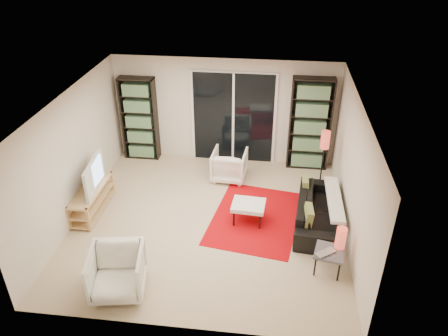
{
  "coord_description": "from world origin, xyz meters",
  "views": [
    {
      "loc": [
        1.09,
        -6.57,
        5.03
      ],
      "look_at": [
        0.25,
        0.3,
        1.0
      ],
      "focal_mm": 35.0,
      "sensor_mm": 36.0,
      "label": 1
    }
  ],
  "objects_px": {
    "sofa": "(318,210)",
    "armchair_back": "(229,165)",
    "bookshelf_left": "(140,119)",
    "ottoman": "(248,206)",
    "floor_lamp": "(324,146)",
    "bookshelf_right": "(310,124)",
    "tv_stand": "(92,199)",
    "armchair_front": "(117,272)",
    "side_table": "(330,253)"
  },
  "relations": [
    {
      "from": "armchair_back",
      "to": "ottoman",
      "type": "height_order",
      "value": "armchair_back"
    },
    {
      "from": "side_table",
      "to": "floor_lamp",
      "type": "bearing_deg",
      "value": 89.3
    },
    {
      "from": "bookshelf_left",
      "to": "tv_stand",
      "type": "height_order",
      "value": "bookshelf_left"
    },
    {
      "from": "floor_lamp",
      "to": "tv_stand",
      "type": "bearing_deg",
      "value": -163.69
    },
    {
      "from": "tv_stand",
      "to": "sofa",
      "type": "relative_size",
      "value": 0.72
    },
    {
      "from": "bookshelf_right",
      "to": "tv_stand",
      "type": "xyz_separation_m",
      "value": [
        -4.21,
        -2.27,
        -0.79
      ]
    },
    {
      "from": "tv_stand",
      "to": "floor_lamp",
      "type": "distance_m",
      "value": 4.7
    },
    {
      "from": "side_table",
      "to": "bookshelf_left",
      "type": "bearing_deg",
      "value": 139.95
    },
    {
      "from": "armchair_back",
      "to": "ottoman",
      "type": "relative_size",
      "value": 1.15
    },
    {
      "from": "sofa",
      "to": "floor_lamp",
      "type": "xyz_separation_m",
      "value": [
        0.13,
        1.18,
        0.74
      ]
    },
    {
      "from": "bookshelf_right",
      "to": "tv_stand",
      "type": "bearing_deg",
      "value": -151.69
    },
    {
      "from": "bookshelf_right",
      "to": "tv_stand",
      "type": "height_order",
      "value": "bookshelf_right"
    },
    {
      "from": "armchair_front",
      "to": "bookshelf_left",
      "type": "bearing_deg",
      "value": 91.45
    },
    {
      "from": "tv_stand",
      "to": "ottoman",
      "type": "relative_size",
      "value": 2.15
    },
    {
      "from": "bookshelf_right",
      "to": "side_table",
      "type": "height_order",
      "value": "bookshelf_right"
    },
    {
      "from": "armchair_front",
      "to": "floor_lamp",
      "type": "distance_m",
      "value": 4.67
    },
    {
      "from": "tv_stand",
      "to": "armchair_back",
      "type": "bearing_deg",
      "value": 31.02
    },
    {
      "from": "tv_stand",
      "to": "ottoman",
      "type": "bearing_deg",
      "value": 0.23
    },
    {
      "from": "bookshelf_right",
      "to": "armchair_back",
      "type": "distance_m",
      "value": 1.98
    },
    {
      "from": "bookshelf_left",
      "to": "ottoman",
      "type": "relative_size",
      "value": 3.05
    },
    {
      "from": "sofa",
      "to": "armchair_front",
      "type": "height_order",
      "value": "armchair_front"
    },
    {
      "from": "bookshelf_right",
      "to": "ottoman",
      "type": "relative_size",
      "value": 3.29
    },
    {
      "from": "ottoman",
      "to": "floor_lamp",
      "type": "relative_size",
      "value": 0.47
    },
    {
      "from": "floor_lamp",
      "to": "side_table",
      "type": "bearing_deg",
      "value": -90.7
    },
    {
      "from": "bookshelf_left",
      "to": "sofa",
      "type": "bearing_deg",
      "value": -28.43
    },
    {
      "from": "sofa",
      "to": "armchair_back",
      "type": "height_order",
      "value": "armchair_back"
    },
    {
      "from": "bookshelf_left",
      "to": "bookshelf_right",
      "type": "distance_m",
      "value": 3.85
    },
    {
      "from": "armchair_back",
      "to": "side_table",
      "type": "bearing_deg",
      "value": 129.69
    },
    {
      "from": "bookshelf_right",
      "to": "side_table",
      "type": "bearing_deg",
      "value": -86.4
    },
    {
      "from": "ottoman",
      "to": "floor_lamp",
      "type": "bearing_deg",
      "value": 42.47
    },
    {
      "from": "bookshelf_right",
      "to": "armchair_back",
      "type": "height_order",
      "value": "bookshelf_right"
    },
    {
      "from": "sofa",
      "to": "armchair_back",
      "type": "xyz_separation_m",
      "value": [
        -1.8,
        1.39,
        0.06
      ]
    },
    {
      "from": "floor_lamp",
      "to": "armchair_back",
      "type": "bearing_deg",
      "value": 173.75
    },
    {
      "from": "armchair_front",
      "to": "floor_lamp",
      "type": "height_order",
      "value": "floor_lamp"
    },
    {
      "from": "bookshelf_left",
      "to": "armchair_front",
      "type": "height_order",
      "value": "bookshelf_left"
    },
    {
      "from": "sofa",
      "to": "floor_lamp",
      "type": "relative_size",
      "value": 1.41
    },
    {
      "from": "bookshelf_right",
      "to": "armchair_back",
      "type": "bearing_deg",
      "value": -156.0
    },
    {
      "from": "bookshelf_right",
      "to": "armchair_front",
      "type": "bearing_deg",
      "value": -125.19
    },
    {
      "from": "sofa",
      "to": "tv_stand",
      "type": "bearing_deg",
      "value": 97.23
    },
    {
      "from": "armchair_back",
      "to": "armchair_front",
      "type": "bearing_deg",
      "value": 73.61
    },
    {
      "from": "armchair_front",
      "to": "ottoman",
      "type": "height_order",
      "value": "armchair_front"
    },
    {
      "from": "ottoman",
      "to": "floor_lamp",
      "type": "xyz_separation_m",
      "value": [
        1.41,
        1.29,
        0.67
      ]
    },
    {
      "from": "armchair_front",
      "to": "sofa",
      "type": "bearing_deg",
      "value": 24.26
    },
    {
      "from": "bookshelf_left",
      "to": "side_table",
      "type": "height_order",
      "value": "bookshelf_left"
    },
    {
      "from": "sofa",
      "to": "side_table",
      "type": "distance_m",
      "value": 1.28
    },
    {
      "from": "bookshelf_left",
      "to": "floor_lamp",
      "type": "relative_size",
      "value": 1.45
    },
    {
      "from": "armchair_front",
      "to": "ottoman",
      "type": "relative_size",
      "value": 1.29
    },
    {
      "from": "bookshelf_right",
      "to": "sofa",
      "type": "relative_size",
      "value": 1.1
    },
    {
      "from": "floor_lamp",
      "to": "armchair_front",
      "type": "bearing_deg",
      "value": -134.6
    },
    {
      "from": "bookshelf_right",
      "to": "ottoman",
      "type": "bearing_deg",
      "value": -117.32
    }
  ]
}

